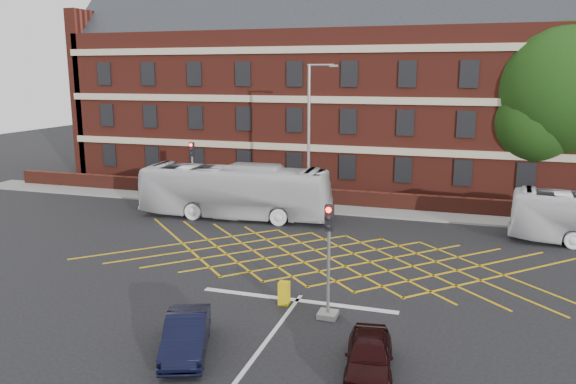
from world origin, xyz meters
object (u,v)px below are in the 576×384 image
(deciduous_tree, at_px, (559,99))
(street_lamp, at_px, (310,165))
(car_navy, at_px, (186,335))
(car_maroon, at_px, (369,355))
(bus_left, at_px, (235,191))
(direction_signs, at_px, (177,182))
(traffic_light_far, at_px, (193,179))
(traffic_light_near, at_px, (328,272))
(utility_cabinet, at_px, (284,293))

(deciduous_tree, xyz_separation_m, street_lamp, (-14.94, -8.62, -3.90))
(car_navy, xyz_separation_m, car_maroon, (5.83, 0.49, -0.03))
(bus_left, xyz_separation_m, car_maroon, (11.08, -16.10, -1.08))
(deciduous_tree, relative_size, street_lamp, 1.32)
(car_maroon, relative_size, street_lamp, 0.37)
(direction_signs, bearing_deg, street_lamp, -7.44)
(traffic_light_far, bearing_deg, traffic_light_near, -49.05)
(street_lamp, distance_m, utility_cabinet, 14.10)
(traffic_light_near, relative_size, traffic_light_far, 1.00)
(direction_signs, bearing_deg, deciduous_tree, 16.42)
(car_maroon, distance_m, utility_cabinet, 5.75)
(direction_signs, bearing_deg, traffic_light_far, -13.45)
(car_maroon, distance_m, deciduous_tree, 28.33)
(car_maroon, height_order, traffic_light_near, traffic_light_near)
(street_lamp, xyz_separation_m, utility_cabinet, (2.70, -13.55, -2.81))
(deciduous_tree, bearing_deg, direction_signs, -163.58)
(deciduous_tree, distance_m, street_lamp, 17.68)
(traffic_light_near, bearing_deg, deciduous_tree, 65.63)
(utility_cabinet, bearing_deg, car_navy, -111.55)
(bus_left, bearing_deg, traffic_light_far, 55.68)
(utility_cabinet, bearing_deg, car_maroon, -45.85)
(traffic_light_far, xyz_separation_m, utility_cabinet, (11.24, -14.52, -1.30))
(bus_left, height_order, car_maroon, bus_left)
(direction_signs, bearing_deg, traffic_light_near, -46.82)
(deciduous_tree, height_order, street_lamp, deciduous_tree)
(bus_left, xyz_separation_m, traffic_light_far, (-4.17, 2.54, 0.10))
(traffic_light_near, height_order, direction_signs, traffic_light_near)
(car_navy, bearing_deg, deciduous_tree, 41.27)
(traffic_light_far, distance_m, direction_signs, 1.47)
(car_navy, bearing_deg, street_lamp, 71.74)
(car_maroon, bearing_deg, bus_left, 116.93)
(traffic_light_near, distance_m, street_lamp, 14.99)
(traffic_light_near, relative_size, direction_signs, 1.94)
(bus_left, bearing_deg, utility_cabinet, -152.37)
(traffic_light_near, bearing_deg, utility_cabinet, 161.61)
(bus_left, relative_size, car_navy, 3.18)
(car_maroon, xyz_separation_m, traffic_light_near, (-2.10, 3.49, 1.17))
(utility_cabinet, bearing_deg, deciduous_tree, 61.11)
(street_lamp, bearing_deg, car_navy, -87.22)
(car_maroon, bearing_deg, car_navy, 177.16)
(street_lamp, xyz_separation_m, direction_signs, (-9.92, 1.29, -1.89))
(traffic_light_near, xyz_separation_m, direction_signs, (-14.53, 15.48, -0.39))
(car_navy, height_order, direction_signs, direction_signs)
(deciduous_tree, bearing_deg, car_navy, -117.69)
(deciduous_tree, xyz_separation_m, utility_cabinet, (-12.23, -22.17, -6.70))
(traffic_light_far, height_order, utility_cabinet, traffic_light_far)
(deciduous_tree, height_order, traffic_light_near, deciduous_tree)
(bus_left, bearing_deg, car_navy, -165.37)
(traffic_light_far, bearing_deg, utility_cabinet, -52.25)
(bus_left, distance_m, car_maroon, 19.58)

